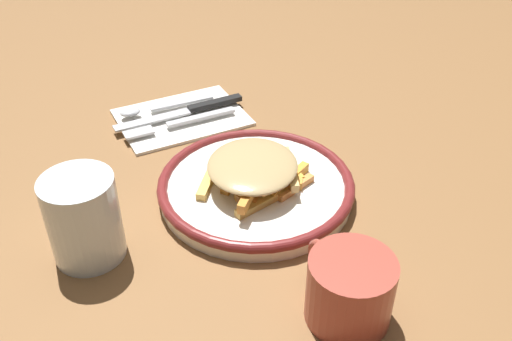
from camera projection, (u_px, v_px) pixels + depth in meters
name	position (u px, v px, depth m)	size (l,w,h in m)	color
ground_plane	(256.00, 195.00, 0.72)	(2.60, 2.60, 0.00)	brown
plate	(256.00, 187.00, 0.71)	(0.25, 0.25, 0.03)	white
fries_heap	(253.00, 170.00, 0.70)	(0.16, 0.16, 0.04)	#D78740
napkin	(180.00, 117.00, 0.87)	(0.14, 0.19, 0.01)	white
fork	(180.00, 122.00, 0.85)	(0.03, 0.18, 0.01)	silver
knife	(191.00, 109.00, 0.88)	(0.03, 0.21, 0.01)	black
spoon	(151.00, 109.00, 0.88)	(0.03, 0.15, 0.01)	silver
water_glass	(84.00, 218.00, 0.61)	(0.08, 0.08, 0.10)	silver
coffee_mug	(349.00, 289.00, 0.54)	(0.11, 0.09, 0.07)	#A84537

